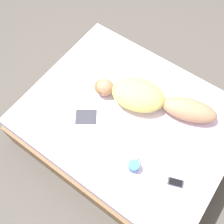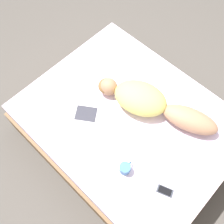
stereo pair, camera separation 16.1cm
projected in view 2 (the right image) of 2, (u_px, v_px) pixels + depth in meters
ground_plane at (126, 138)px, 2.97m from camera, size 12.00×12.00×0.00m
bed at (128, 129)px, 2.74m from camera, size 1.61×2.02×0.54m
person at (151, 103)px, 2.45m from camera, size 0.59×1.19×0.22m
open_magazine at (84, 125)px, 2.45m from camera, size 0.56×0.51×0.01m
coffee_mug at (125, 168)px, 2.21m from camera, size 0.13×0.10×0.09m
cell_phone at (165, 191)px, 2.17m from camera, size 0.11×0.15×0.01m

